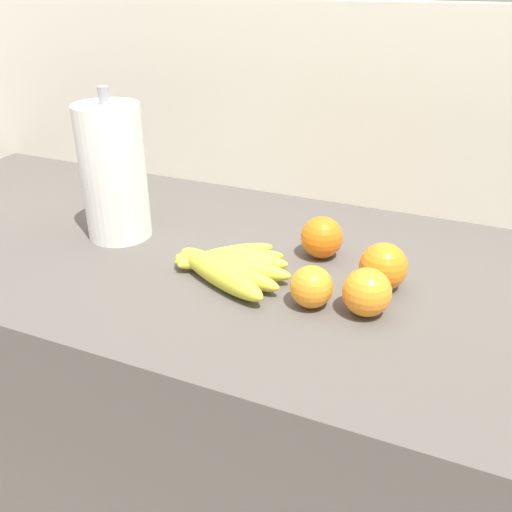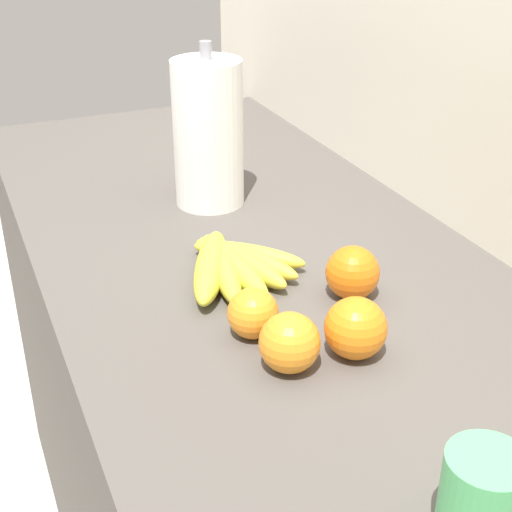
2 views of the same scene
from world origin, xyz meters
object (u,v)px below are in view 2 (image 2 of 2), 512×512
object	(u,v)px
paper_towel_roll	(208,134)
orange_back_right	(355,328)
orange_center	(289,343)
mug	(481,504)
banana_bunch	(231,263)
orange_right	(353,273)
orange_front	(253,313)

from	to	relation	value
paper_towel_roll	orange_back_right	bearing A→B (deg)	-0.13
orange_center	mug	world-z (taller)	mug
mug	paper_towel_roll	bearing A→B (deg)	176.53
banana_bunch	orange_center	xyz separation A→B (m)	(0.24, -0.02, 0.02)
orange_right	orange_back_right	xyz separation A→B (m)	(0.12, -0.07, 0.00)
orange_right	orange_center	size ratio (longest dim) A/B	1.02
orange_right	orange_back_right	distance (m)	0.14
banana_bunch	orange_center	distance (m)	0.24
banana_bunch	paper_towel_roll	world-z (taller)	paper_towel_roll
orange_center	mug	bearing A→B (deg)	6.95
orange_center	orange_back_right	bearing A→B (deg)	85.82
orange_front	orange_back_right	distance (m)	0.13
banana_bunch	mug	world-z (taller)	mug
banana_bunch	mug	bearing A→B (deg)	1.59
mug	orange_back_right	bearing A→B (deg)	170.82
orange_center	paper_towel_roll	size ratio (longest dim) A/B	0.26
orange_back_right	paper_towel_roll	world-z (taller)	paper_towel_roll
orange_back_right	orange_center	distance (m)	0.08
orange_right	orange_front	size ratio (longest dim) A/B	1.14
orange_center	orange_front	bearing A→B (deg)	-172.10
orange_front	paper_towel_roll	bearing A→B (deg)	167.03
orange_center	paper_towel_roll	bearing A→B (deg)	170.35
banana_bunch	paper_towel_roll	size ratio (longest dim) A/B	0.76
orange_front	orange_center	world-z (taller)	orange_center
paper_towel_roll	mug	distance (m)	0.80
orange_back_right	orange_front	bearing A→B (deg)	-132.68
orange_back_right	mug	size ratio (longest dim) A/B	0.76
orange_back_right	orange_center	world-z (taller)	orange_back_right
orange_front	paper_towel_roll	xyz separation A→B (m)	(-0.42, 0.10, 0.09)
orange_front	orange_center	xyz separation A→B (m)	(0.08, 0.01, 0.00)
orange_right	mug	bearing A→B (deg)	-15.44
banana_bunch	paper_towel_roll	distance (m)	0.29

